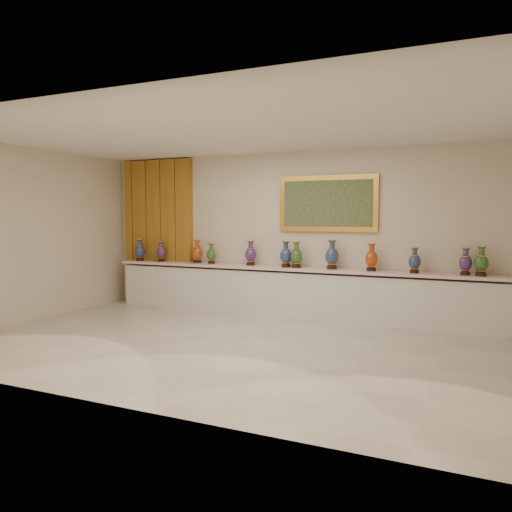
{
  "coord_description": "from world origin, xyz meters",
  "views": [
    {
      "loc": [
        3.11,
        -6.2,
        1.83
      ],
      "look_at": [
        -0.46,
        1.7,
        1.13
      ],
      "focal_mm": 35.0,
      "sensor_mm": 36.0,
      "label": 1
    }
  ],
  "objects_px": {
    "counter": "(292,293)",
    "vase_0": "(140,251)",
    "vase_1": "(161,252)",
    "vase_2": "(197,253)"
  },
  "relations": [
    {
      "from": "counter",
      "to": "vase_0",
      "type": "relative_size",
      "value": 16.18
    },
    {
      "from": "vase_1",
      "to": "vase_2",
      "type": "bearing_deg",
      "value": 0.71
    },
    {
      "from": "vase_1",
      "to": "vase_0",
      "type": "bearing_deg",
      "value": -175.01
    },
    {
      "from": "counter",
      "to": "vase_2",
      "type": "height_order",
      "value": "vase_2"
    },
    {
      "from": "vase_1",
      "to": "vase_2",
      "type": "distance_m",
      "value": 0.85
    },
    {
      "from": "vase_0",
      "to": "vase_2",
      "type": "relative_size",
      "value": 0.98
    },
    {
      "from": "counter",
      "to": "vase_1",
      "type": "height_order",
      "value": "vase_1"
    },
    {
      "from": "counter",
      "to": "vase_0",
      "type": "height_order",
      "value": "vase_0"
    },
    {
      "from": "vase_1",
      "to": "vase_2",
      "type": "height_order",
      "value": "vase_2"
    },
    {
      "from": "vase_0",
      "to": "vase_1",
      "type": "relative_size",
      "value": 1.1
    }
  ]
}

